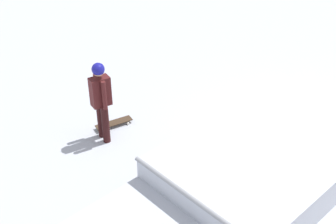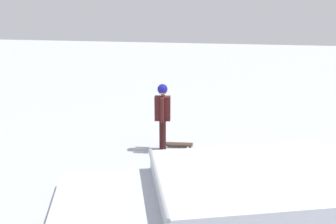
{
  "view_description": "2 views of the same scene",
  "coord_description": "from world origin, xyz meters",
  "views": [
    {
      "loc": [
        5.14,
        4.83,
        5.44
      ],
      "look_at": [
        2.35,
        -1.5,
        0.9
      ],
      "focal_mm": 47.26,
      "sensor_mm": 36.0,
      "label": 1
    },
    {
      "loc": [
        1.56,
        6.11,
        3.54
      ],
      "look_at": [
        3.27,
        -2.5,
        1.0
      ],
      "focal_mm": 39.45,
      "sensor_mm": 36.0,
      "label": 2
    }
  ],
  "objects": [
    {
      "name": "skate_ramp",
      "position": [
        1.61,
        0.1,
        0.32
      ],
      "size": [
        5.96,
        4.24,
        0.74
      ],
      "rotation": [
        0.0,
        0.0,
        0.34
      ],
      "color": "silver",
      "rests_on": "ground"
    },
    {
      "name": "skater",
      "position": [
        3.38,
        -2.38,
        1.01
      ],
      "size": [
        0.41,
        0.44,
        1.73
      ],
      "rotation": [
        0.0,
        0.0,
        3.28
      ],
      "color": "black",
      "rests_on": "ground"
    },
    {
      "name": "ground_plane",
      "position": [
        0.0,
        0.0,
        0.0
      ],
      "size": [
        60.0,
        60.0,
        0.0
      ],
      "primitive_type": "plane",
      "color": "#B2B7C1"
    },
    {
      "name": "skateboard",
      "position": [
        3.07,
        -2.73,
        0.08
      ],
      "size": [
        0.82,
        0.32,
        0.09
      ],
      "rotation": [
        0.0,
        0.0,
        3.25
      ],
      "color": "#3F2D1E",
      "rests_on": "ground"
    }
  ]
}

